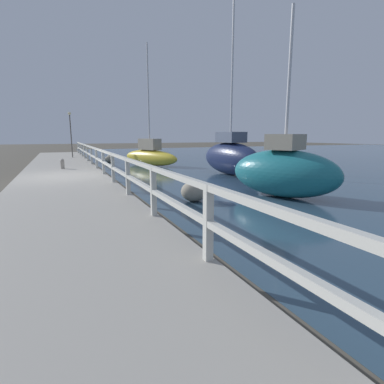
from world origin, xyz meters
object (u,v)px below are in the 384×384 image
at_px(sailboat_navy, 230,156).
at_px(dock_lamp, 70,128).
at_px(mooring_bollard, 62,164).
at_px(sailboat_teal, 284,171).
at_px(sailboat_yellow, 150,155).

bearing_deg(sailboat_navy, dock_lamp, 118.62).
distance_m(mooring_bollard, sailboat_teal, 10.16).
height_order(dock_lamp, sailboat_navy, sailboat_navy).
height_order(dock_lamp, sailboat_yellow, sailboat_yellow).
bearing_deg(mooring_bollard, sailboat_navy, -23.03).
height_order(mooring_bollard, sailboat_teal, sailboat_teal).
xyz_separation_m(dock_lamp, sailboat_teal, (5.17, -15.92, -1.57)).
relative_size(sailboat_navy, sailboat_teal, 1.57).
distance_m(dock_lamp, sailboat_navy, 12.62).
bearing_deg(dock_lamp, sailboat_teal, -72.00).
bearing_deg(sailboat_teal, mooring_bollard, 101.06).
bearing_deg(sailboat_navy, sailboat_teal, -106.29).
distance_m(dock_lamp, sailboat_teal, 16.81).
relative_size(mooring_bollard, sailboat_navy, 0.06).
distance_m(mooring_bollard, dock_lamp, 7.92).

